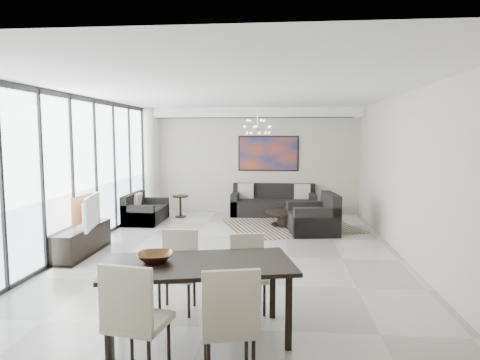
# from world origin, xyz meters

# --- Properties ---
(room_shell) EXTENTS (6.00, 9.00, 2.90)m
(room_shell) POSITION_xyz_m (0.46, 0.00, 1.45)
(room_shell) COLOR #A8A39B
(room_shell) RESTS_ON ground
(window_wall) EXTENTS (0.37, 8.95, 2.90)m
(window_wall) POSITION_xyz_m (-2.86, 0.00, 1.47)
(window_wall) COLOR white
(window_wall) RESTS_ON floor
(soffit) EXTENTS (5.98, 0.40, 0.26)m
(soffit) POSITION_xyz_m (0.00, 4.30, 2.77)
(soffit) COLOR white
(soffit) RESTS_ON room_shell
(painting) EXTENTS (1.68, 0.04, 0.98)m
(painting) POSITION_xyz_m (0.50, 4.47, 1.65)
(painting) COLOR #AE4218
(painting) RESTS_ON room_shell
(chandelier) EXTENTS (0.66, 0.66, 0.71)m
(chandelier) POSITION_xyz_m (0.30, 2.50, 2.35)
(chandelier) COLOR silver
(chandelier) RESTS_ON room_shell
(rug) EXTENTS (3.44, 3.06, 0.01)m
(rug) POSITION_xyz_m (1.10, 2.58, 0.01)
(rug) COLOR black
(rug) RESTS_ON floor
(coffee_table) EXTENTS (1.03, 1.03, 0.36)m
(coffee_table) POSITION_xyz_m (1.00, 2.72, 0.20)
(coffee_table) COLOR black
(coffee_table) RESTS_ON floor
(bowl_coffee) EXTENTS (0.27, 0.27, 0.08)m
(bowl_coffee) POSITION_xyz_m (1.06, 2.68, 0.40)
(bowl_coffee) COLOR brown
(bowl_coffee) RESTS_ON coffee_table
(sofa_main) EXTENTS (2.27, 0.93, 0.82)m
(sofa_main) POSITION_xyz_m (0.66, 4.07, 0.28)
(sofa_main) COLOR black
(sofa_main) RESTS_ON floor
(loveseat) EXTENTS (0.80, 1.43, 0.71)m
(loveseat) POSITION_xyz_m (-2.54, 2.83, 0.24)
(loveseat) COLOR black
(loveseat) RESTS_ON floor
(armchair) EXTENTS (1.14, 1.19, 0.89)m
(armchair) POSITION_xyz_m (1.60, 1.96, 0.30)
(armchair) COLOR black
(armchair) RESTS_ON floor
(side_table) EXTENTS (0.42, 0.42, 0.58)m
(side_table) POSITION_xyz_m (-1.78, 3.52, 0.39)
(side_table) COLOR black
(side_table) RESTS_ON floor
(tv_console) EXTENTS (0.46, 1.64, 0.51)m
(tv_console) POSITION_xyz_m (-2.76, -0.16, 0.26)
(tv_console) COLOR black
(tv_console) RESTS_ON floor
(television) EXTENTS (0.33, 1.02, 0.58)m
(television) POSITION_xyz_m (-2.60, -0.23, 0.80)
(television) COLOR gray
(television) RESTS_ON tv_console
(dining_table) EXTENTS (2.14, 1.40, 0.82)m
(dining_table) POSITION_xyz_m (-0.02, -3.10, 0.74)
(dining_table) COLOR black
(dining_table) RESTS_ON floor
(dining_chair_sw) EXTENTS (0.57, 0.57, 1.07)m
(dining_chair_sw) POSITION_xyz_m (-0.45, -3.96, 0.62)
(dining_chair_sw) COLOR #BAB09A
(dining_chair_sw) RESTS_ON floor
(dining_chair_se) EXTENTS (0.59, 0.59, 1.06)m
(dining_chair_se) POSITION_xyz_m (0.40, -3.95, 0.61)
(dining_chair_se) COLOR #BAB09A
(dining_chair_se) RESTS_ON floor
(dining_chair_nw) EXTENTS (0.46, 0.46, 0.98)m
(dining_chair_nw) POSITION_xyz_m (-0.42, -2.36, 0.56)
(dining_chair_nw) COLOR #BAB09A
(dining_chair_nw) RESTS_ON floor
(dining_chair_ne) EXTENTS (0.50, 0.50, 0.93)m
(dining_chair_ne) POSITION_xyz_m (0.43, -2.28, 0.53)
(dining_chair_ne) COLOR #BAB09A
(dining_chair_ne) RESTS_ON floor
(bowl_dining) EXTENTS (0.45, 0.45, 0.09)m
(bowl_dining) POSITION_xyz_m (-0.50, -3.10, 0.87)
(bowl_dining) COLOR brown
(bowl_dining) RESTS_ON dining_table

